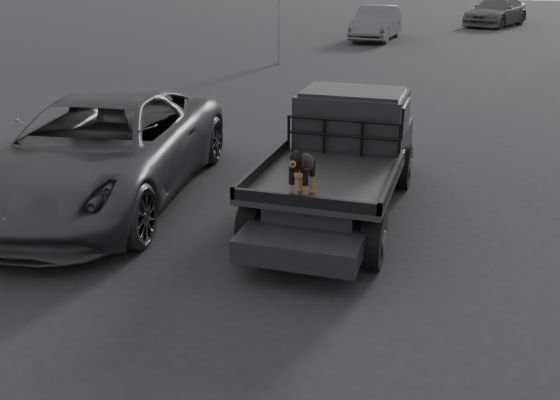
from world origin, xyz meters
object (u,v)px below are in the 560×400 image
(distant_car_a, at_px, (377,23))
(flatbed_ute, at_px, (338,186))
(dog, at_px, (302,170))
(distant_car_b, at_px, (496,12))
(parked_suv, at_px, (101,150))

(distant_car_a, bearing_deg, flatbed_ute, -79.92)
(dog, xyz_separation_m, distant_car_b, (2.87, 33.39, -0.48))
(dog, bearing_deg, parked_suv, 161.41)
(flatbed_ute, xyz_separation_m, distant_car_b, (2.75, 31.60, 0.35))
(dog, height_order, parked_suv, parked_suv)
(flatbed_ute, relative_size, dog, 7.30)
(distant_car_b, bearing_deg, parked_suv, -79.78)
(dog, bearing_deg, flatbed_ute, 86.42)
(dog, relative_size, distant_car_b, 0.13)
(parked_suv, relative_size, distant_car_a, 1.25)
(flatbed_ute, height_order, parked_suv, parked_suv)
(distant_car_a, height_order, distant_car_b, distant_car_a)
(flatbed_ute, bearing_deg, distant_car_b, 85.02)
(flatbed_ute, relative_size, parked_suv, 0.88)
(flatbed_ute, xyz_separation_m, distant_car_a, (-2.98, 22.63, 0.35))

